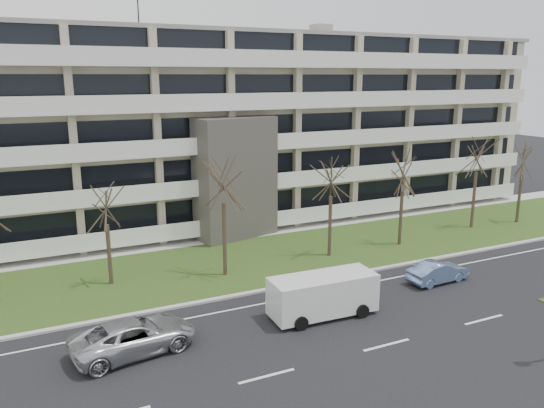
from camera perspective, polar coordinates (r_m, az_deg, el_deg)
ground at (r=25.43m, az=12.22°, el=-14.61°), size 160.00×160.00×0.00m
grass_verge at (r=35.64m, az=-0.58°, el=-5.82°), size 90.00×10.00×0.06m
curb at (r=31.46m, az=3.29°, el=-8.50°), size 90.00×0.35×0.12m
sidewalk at (r=40.45m, az=-3.85°, el=-3.45°), size 90.00×2.00×0.08m
lane_edge_line at (r=30.27m, az=4.66°, el=-9.55°), size 90.00×0.12×0.01m
apartment_building at (r=45.29m, az=-7.23°, el=8.10°), size 60.50×15.10×18.75m
silver_pickup at (r=24.76m, az=-14.60°, el=-13.58°), size 5.77×3.31×1.52m
blue_sedan at (r=33.00m, az=17.39°, el=-6.98°), size 3.93×1.53×1.27m
white_van at (r=27.27m, az=5.63°, el=-9.38°), size 5.55×2.43×2.12m
tree_2 at (r=31.32m, az=-17.51°, el=0.33°), size 3.24×3.24×6.48m
tree_3 at (r=31.14m, az=-5.29°, el=3.31°), size 4.08×4.08×8.16m
tree_4 at (r=34.87m, az=6.40°, el=3.41°), size 3.71×3.71×7.41m
tree_5 at (r=38.21m, az=13.97°, el=3.57°), size 3.54×3.54×7.07m
tree_6 at (r=44.34m, az=21.30°, el=5.48°), size 4.06×4.06×8.13m
tree_7 at (r=47.54m, az=25.49°, el=4.85°), size 3.68×3.68×7.37m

